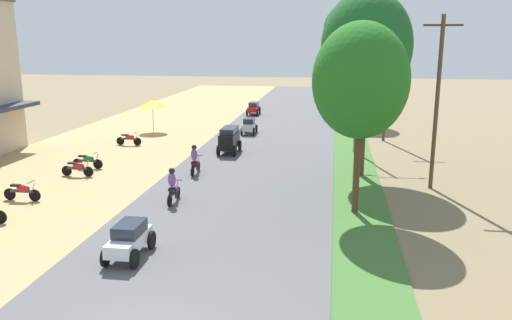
% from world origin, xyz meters
% --- Properties ---
extents(parked_motorbike_third, '(1.80, 0.54, 0.94)m').
position_xyz_m(parked_motorbike_third, '(-9.55, 11.04, 0.55)').
color(parked_motorbike_third, black).
rests_on(parked_motorbike_third, dirt_shoulder).
extents(parked_motorbike_fourth, '(1.80, 0.54, 0.94)m').
position_xyz_m(parked_motorbike_fourth, '(-9.12, 15.46, 0.55)').
color(parked_motorbike_fourth, black).
rests_on(parked_motorbike_fourth, dirt_shoulder).
extents(parked_motorbike_fifth, '(1.80, 0.54, 0.94)m').
position_xyz_m(parked_motorbike_fifth, '(-9.37, 17.16, 0.55)').
color(parked_motorbike_fifth, black).
rests_on(parked_motorbike_fifth, dirt_shoulder).
extents(parked_motorbike_sixth, '(1.80, 0.54, 0.94)m').
position_xyz_m(parked_motorbike_sixth, '(-9.58, 23.79, 0.55)').
color(parked_motorbike_sixth, black).
rests_on(parked_motorbike_sixth, dirt_shoulder).
extents(vendor_umbrella, '(2.20, 2.20, 2.52)m').
position_xyz_m(vendor_umbrella, '(-9.76, 29.26, 2.31)').
color(vendor_umbrella, '#99999E').
rests_on(vendor_umbrella, dirt_shoulder).
extents(median_tree_nearest, '(3.94, 3.94, 7.97)m').
position_xyz_m(median_tree_nearest, '(5.43, 11.71, 5.64)').
color(median_tree_nearest, '#4C351E').
rests_on(median_tree_nearest, median_strip).
extents(median_tree_second, '(4.68, 4.68, 9.71)m').
position_xyz_m(median_tree_second, '(5.95, 18.05, 6.88)').
color(median_tree_second, '#4C351E').
rests_on(median_tree_second, median_strip).
extents(median_tree_third, '(4.30, 4.30, 10.27)m').
position_xyz_m(median_tree_third, '(5.41, 38.06, 8.05)').
color(median_tree_third, '#4C351E').
rests_on(median_tree_third, median_strip).
extents(streetlamp_near, '(3.16, 0.20, 8.35)m').
position_xyz_m(streetlamp_near, '(5.80, 23.96, 4.84)').
color(streetlamp_near, gray).
rests_on(streetlamp_near, median_strip).
extents(streetlamp_mid, '(3.16, 0.20, 7.29)m').
position_xyz_m(streetlamp_mid, '(5.80, 35.05, 4.29)').
color(streetlamp_mid, gray).
rests_on(streetlamp_mid, median_strip).
extents(utility_pole_near, '(1.80, 0.20, 9.28)m').
position_xyz_m(utility_pole_near, '(8.05, 28.43, 4.83)').
color(utility_pole_near, brown).
rests_on(utility_pole_near, ground).
extents(utility_pole_far, '(1.80, 0.20, 8.42)m').
position_xyz_m(utility_pole_far, '(9.31, 16.16, 4.40)').
color(utility_pole_far, brown).
rests_on(utility_pole_far, ground).
extents(car_sedan_white, '(1.10, 2.26, 1.19)m').
position_xyz_m(car_sedan_white, '(-2.28, 5.77, 0.74)').
color(car_sedan_white, silver).
rests_on(car_sedan_white, road_strip).
extents(car_van_black, '(1.19, 2.41, 1.67)m').
position_xyz_m(car_van_black, '(-2.18, 22.29, 1.02)').
color(car_van_black, black).
rests_on(car_van_black, road_strip).
extents(car_hatchback_silver, '(1.04, 2.00, 1.23)m').
position_xyz_m(car_hatchback_silver, '(-2.03, 29.26, 0.75)').
color(car_hatchback_silver, '#B7BCC1').
rests_on(car_hatchback_silver, road_strip).
extents(car_sedan_red, '(1.10, 2.26, 1.19)m').
position_xyz_m(car_sedan_red, '(-3.29, 39.56, 0.74)').
color(car_sedan_red, red).
rests_on(car_sedan_red, road_strip).
extents(motorbike_ahead_second, '(0.54, 1.80, 1.66)m').
position_xyz_m(motorbike_ahead_second, '(-2.61, 11.70, 0.86)').
color(motorbike_ahead_second, black).
rests_on(motorbike_ahead_second, road_strip).
extents(motorbike_ahead_third, '(0.54, 1.80, 1.66)m').
position_xyz_m(motorbike_ahead_third, '(-2.97, 16.76, 0.86)').
color(motorbike_ahead_third, black).
rests_on(motorbike_ahead_third, road_strip).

